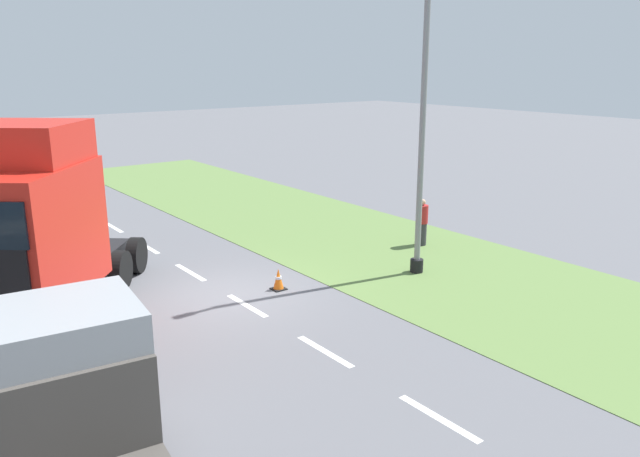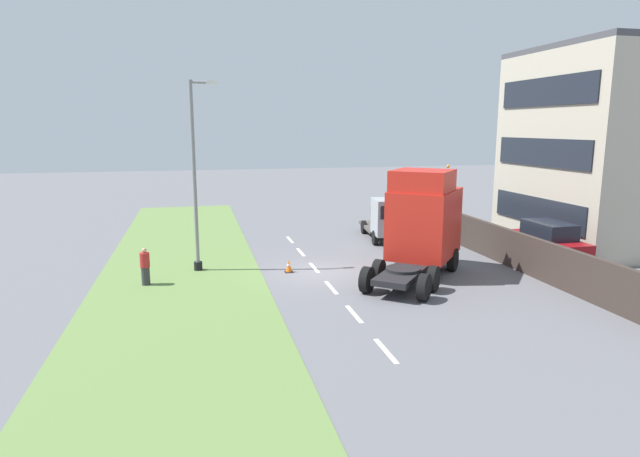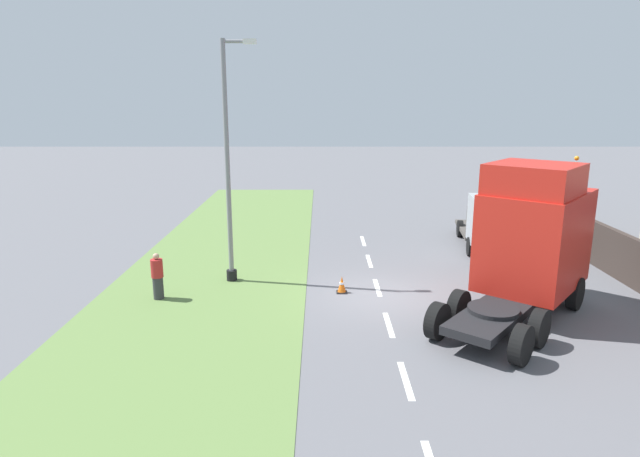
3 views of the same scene
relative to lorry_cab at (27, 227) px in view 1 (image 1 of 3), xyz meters
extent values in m
plane|color=slate|center=(-4.42, 1.17, -2.32)|extent=(120.00, 120.00, 0.00)
cube|color=#607F42|center=(-10.42, 1.17, -2.31)|extent=(7.00, 44.00, 0.01)
cube|color=white|center=(-4.42, -7.53, -2.31)|extent=(0.16, 1.80, 0.00)
cube|color=white|center=(-4.42, -4.33, -2.31)|extent=(0.16, 1.80, 0.00)
cube|color=white|center=(-4.42, -1.13, -2.31)|extent=(0.16, 1.80, 0.00)
cube|color=white|center=(-4.42, 2.07, -2.31)|extent=(0.16, 1.80, 0.00)
cube|color=white|center=(-4.42, 5.27, -2.31)|extent=(0.16, 1.80, 0.00)
cube|color=white|center=(-4.42, 8.47, -2.31)|extent=(0.16, 1.80, 0.00)
cube|color=black|center=(-0.76, -0.92, -1.65)|extent=(5.23, 5.90, 0.24)
cube|color=red|center=(0.17, 0.21, -0.06)|extent=(4.21, 4.35, 2.94)
cube|color=red|center=(-0.17, -0.20, 1.86)|extent=(3.31, 3.31, 0.90)
cylinder|color=black|center=(-1.70, -2.05, -1.47)|extent=(1.93, 1.93, 0.12)
cylinder|color=black|center=(-0.19, 1.57, -1.80)|extent=(0.91, 1.00, 1.04)
cylinder|color=black|center=(-2.38, -1.07, -1.80)|extent=(0.91, 1.00, 1.04)
cylinder|color=black|center=(-0.61, -2.53, -1.80)|extent=(0.91, 1.00, 1.04)
cylinder|color=black|center=(-3.21, -2.07, -1.80)|extent=(0.91, 1.00, 1.04)
cylinder|color=black|center=(-1.45, -3.53, -1.80)|extent=(0.91, 1.00, 1.04)
cube|color=#999EA3|center=(0.91, 5.94, -0.76)|extent=(2.35, 2.15, 1.96)
cube|color=black|center=(0.80, 4.97, -0.36)|extent=(1.87, 0.26, 0.71)
cube|color=#4C4742|center=(1.03, 6.94, -1.05)|extent=(2.13, 0.35, 1.37)
cylinder|color=black|center=(-0.07, 6.06, -1.92)|extent=(0.33, 0.82, 0.80)
cylinder|color=black|center=(-9.65, 2.83, -2.12)|extent=(0.37, 0.37, 0.40)
cylinder|color=gray|center=(-9.65, 2.83, 1.89)|extent=(0.17, 0.17, 8.40)
cylinder|color=#333338|center=(-11.78, 0.97, -1.93)|extent=(0.34, 0.34, 0.76)
cylinder|color=#B22626|center=(-11.78, 0.97, -1.25)|extent=(0.39, 0.39, 0.60)
sphere|color=tan|center=(-11.78, 0.97, -0.85)|extent=(0.21, 0.21, 0.21)
cube|color=black|center=(-5.69, 1.58, -2.30)|extent=(0.36, 0.36, 0.03)
cone|color=orange|center=(-5.69, 1.58, -2.01)|extent=(0.28, 0.28, 0.55)
cylinder|color=white|center=(-5.69, 1.58, -1.98)|extent=(0.17, 0.17, 0.07)
camera|label=1|loc=(2.95, 14.79, 3.61)|focal=35.00mm
camera|label=2|loc=(-9.64, -21.35, 4.12)|focal=30.00mm
camera|label=3|loc=(-6.44, -15.71, 4.09)|focal=30.00mm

